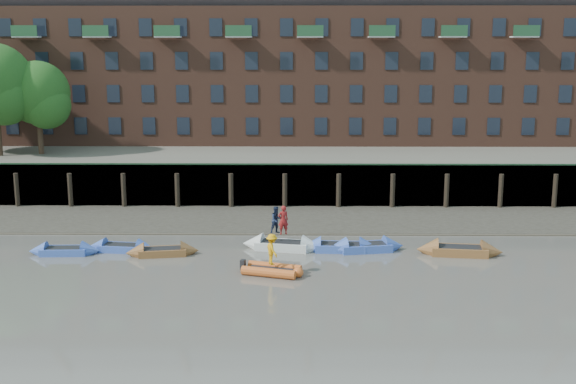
{
  "coord_description": "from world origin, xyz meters",
  "views": [
    {
      "loc": [
        -1.2,
        -30.7,
        11.89
      ],
      "look_at": [
        -1.66,
        12.0,
        3.2
      ],
      "focal_mm": 45.0,
      "sensor_mm": 36.0,
      "label": 1
    }
  ],
  "objects_px": {
    "rowboat_3": "(282,245)",
    "rowboat_5": "(365,247)",
    "rowboat_4": "(340,247)",
    "rowboat_0": "(64,251)",
    "rowboat_6": "(459,251)",
    "person_rower_b": "(277,220)",
    "person_rower_a": "(283,220)",
    "rowboat_1": "(122,248)",
    "rib_tender": "(274,270)",
    "person_rib_crew": "(272,249)",
    "rowboat_2": "(162,252)"
  },
  "relations": [
    {
      "from": "rowboat_4",
      "to": "rib_tender",
      "type": "xyz_separation_m",
      "value": [
        -3.77,
        -4.48,
        0.01
      ]
    },
    {
      "from": "person_rower_b",
      "to": "rowboat_5",
      "type": "bearing_deg",
      "value": -33.98
    },
    {
      "from": "rowboat_5",
      "to": "rowboat_6",
      "type": "xyz_separation_m",
      "value": [
        5.36,
        -0.7,
        0.01
      ]
    },
    {
      "from": "person_rib_crew",
      "to": "rowboat_5",
      "type": "bearing_deg",
      "value": -74.22
    },
    {
      "from": "rowboat_4",
      "to": "rowboat_6",
      "type": "distance_m",
      "value": 6.89
    },
    {
      "from": "rowboat_3",
      "to": "rib_tender",
      "type": "relative_size",
      "value": 1.52
    },
    {
      "from": "rowboat_3",
      "to": "rowboat_4",
      "type": "bearing_deg",
      "value": 5.69
    },
    {
      "from": "rowboat_0",
      "to": "rowboat_3",
      "type": "xyz_separation_m",
      "value": [
        12.63,
        1.18,
        0.04
      ]
    },
    {
      "from": "rowboat_2",
      "to": "rowboat_4",
      "type": "bearing_deg",
      "value": -3.65
    },
    {
      "from": "rowboat_0",
      "to": "rowboat_5",
      "type": "xyz_separation_m",
      "value": [
        17.54,
        0.85,
        0.03
      ]
    },
    {
      "from": "rowboat_1",
      "to": "rowboat_2",
      "type": "bearing_deg",
      "value": -11.11
    },
    {
      "from": "rowboat_4",
      "to": "person_rib_crew",
      "type": "relative_size",
      "value": 2.78
    },
    {
      "from": "rowboat_1",
      "to": "person_rower_a",
      "type": "distance_m",
      "value": 9.66
    },
    {
      "from": "rowboat_5",
      "to": "rib_tender",
      "type": "height_order",
      "value": "rowboat_5"
    },
    {
      "from": "rowboat_3",
      "to": "rowboat_5",
      "type": "bearing_deg",
      "value": 6.92
    },
    {
      "from": "rowboat_0",
      "to": "person_rib_crew",
      "type": "bearing_deg",
      "value": -18.53
    },
    {
      "from": "rowboat_0",
      "to": "rowboat_3",
      "type": "height_order",
      "value": "rowboat_3"
    },
    {
      "from": "rowboat_4",
      "to": "rowboat_0",
      "type": "bearing_deg",
      "value": -173.88
    },
    {
      "from": "rowboat_3",
      "to": "person_rower_b",
      "type": "relative_size",
      "value": 3.08
    },
    {
      "from": "rowboat_6",
      "to": "rowboat_5",
      "type": "bearing_deg",
      "value": 179.86
    },
    {
      "from": "rowboat_3",
      "to": "person_rower_b",
      "type": "xyz_separation_m",
      "value": [
        -0.34,
        0.15,
        1.51
      ]
    },
    {
      "from": "rowboat_2",
      "to": "person_rower_a",
      "type": "distance_m",
      "value": 7.25
    },
    {
      "from": "rowboat_3",
      "to": "person_rower_a",
      "type": "height_order",
      "value": "person_rower_a"
    },
    {
      "from": "rowboat_3",
      "to": "rowboat_5",
      "type": "height_order",
      "value": "rowboat_3"
    },
    {
      "from": "rowboat_0",
      "to": "rowboat_2",
      "type": "bearing_deg",
      "value": -3.76
    },
    {
      "from": "rib_tender",
      "to": "rowboat_6",
      "type": "bearing_deg",
      "value": 36.7
    },
    {
      "from": "rowboat_0",
      "to": "person_rower_b",
      "type": "distance_m",
      "value": 12.46
    },
    {
      "from": "rowboat_4",
      "to": "rowboat_1",
      "type": "bearing_deg",
      "value": -176.29
    },
    {
      "from": "rowboat_6",
      "to": "person_rower_b",
      "type": "distance_m",
      "value": 10.78
    },
    {
      "from": "rowboat_0",
      "to": "person_rower_b",
      "type": "bearing_deg",
      "value": 3.77
    },
    {
      "from": "person_rib_crew",
      "to": "person_rower_b",
      "type": "bearing_deg",
      "value": -24.76
    },
    {
      "from": "rowboat_1",
      "to": "rowboat_2",
      "type": "relative_size",
      "value": 0.97
    },
    {
      "from": "rowboat_5",
      "to": "rib_tender",
      "type": "xyz_separation_m",
      "value": [
        -5.26,
        -4.46,
        0.0
      ]
    },
    {
      "from": "rowboat_4",
      "to": "rib_tender",
      "type": "relative_size",
      "value": 1.39
    },
    {
      "from": "rowboat_6",
      "to": "person_rower_b",
      "type": "bearing_deg",
      "value": -179.07
    },
    {
      "from": "rowboat_0",
      "to": "person_rib_crew",
      "type": "relative_size",
      "value": 2.49
    },
    {
      "from": "rowboat_4",
      "to": "person_rower_a",
      "type": "relative_size",
      "value": 2.66
    },
    {
      "from": "rowboat_2",
      "to": "rib_tender",
      "type": "height_order",
      "value": "rowboat_2"
    },
    {
      "from": "person_rower_a",
      "to": "rib_tender",
      "type": "bearing_deg",
      "value": 67.3
    },
    {
      "from": "rowboat_4",
      "to": "rowboat_6",
      "type": "xyz_separation_m",
      "value": [
        6.85,
        -0.73,
        0.02
      ]
    },
    {
      "from": "rowboat_3",
      "to": "person_rib_crew",
      "type": "relative_size",
      "value": 3.03
    },
    {
      "from": "person_rower_a",
      "to": "person_rower_b",
      "type": "relative_size",
      "value": 1.06
    },
    {
      "from": "rowboat_0",
      "to": "rowboat_5",
      "type": "bearing_deg",
      "value": 0.35
    },
    {
      "from": "rib_tender",
      "to": "person_rower_b",
      "type": "height_order",
      "value": "person_rower_b"
    },
    {
      "from": "rowboat_6",
      "to": "person_rib_crew",
      "type": "relative_size",
      "value": 3.05
    },
    {
      "from": "rowboat_4",
      "to": "rowboat_5",
      "type": "xyz_separation_m",
      "value": [
        1.49,
        -0.03,
        0.0
      ]
    },
    {
      "from": "rowboat_6",
      "to": "person_rower_a",
      "type": "bearing_deg",
      "value": -178.17
    },
    {
      "from": "rowboat_4",
      "to": "person_rower_b",
      "type": "height_order",
      "value": "person_rower_b"
    },
    {
      "from": "rowboat_2",
      "to": "person_rower_a",
      "type": "height_order",
      "value": "person_rower_a"
    },
    {
      "from": "rowboat_6",
      "to": "person_rib_crew",
      "type": "distance_m",
      "value": 11.39
    }
  ]
}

